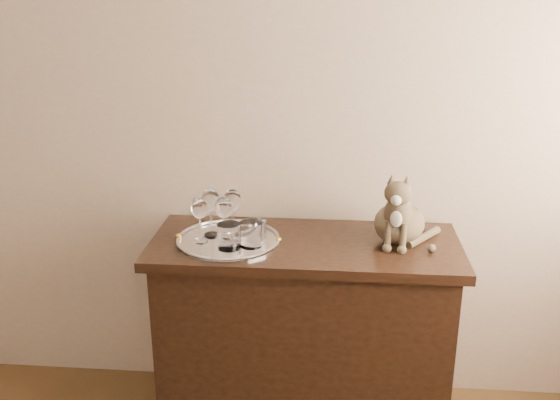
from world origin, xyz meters
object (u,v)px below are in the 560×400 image
(tumbler_c, at_px, (256,231))
(tumbler_a, at_px, (251,234))
(wine_glass_a, at_px, (211,212))
(wine_glass_b, at_px, (233,211))
(cat, at_px, (400,205))
(sideboard, at_px, (304,337))
(wine_glass_d, at_px, (224,219))
(wine_glass_c, at_px, (200,220))
(tumbler_b, at_px, (229,236))
(tray, at_px, (228,241))

(tumbler_c, bearing_deg, tumbler_a, -109.22)
(wine_glass_a, height_order, tumbler_c, wine_glass_a)
(wine_glass_b, height_order, cat, cat)
(sideboard, bearing_deg, wine_glass_d, -173.29)
(wine_glass_b, bearing_deg, wine_glass_c, -142.33)
(tumbler_a, distance_m, tumbler_b, 0.08)
(tumbler_b, bearing_deg, wine_glass_a, 126.89)
(tumbler_c, distance_m, cat, 0.56)
(wine_glass_a, height_order, wine_glass_c, wine_glass_a)
(tray, bearing_deg, wine_glass_b, 83.91)
(tray, relative_size, wine_glass_d, 2.25)
(sideboard, distance_m, wine_glass_d, 0.61)
(cat, bearing_deg, wine_glass_a, -165.22)
(sideboard, bearing_deg, tumbler_c, -168.87)
(sideboard, relative_size, wine_glass_b, 6.49)
(tumbler_b, relative_size, cat, 0.33)
(tumbler_b, bearing_deg, tumbler_a, 20.11)
(wine_glass_c, distance_m, tumbler_c, 0.22)
(sideboard, distance_m, cat, 0.68)
(sideboard, height_order, cat, cat)
(sideboard, xyz_separation_m, wine_glass_a, (-0.37, 0.01, 0.53))
(tumbler_b, bearing_deg, wine_glass_b, 93.20)
(tray, distance_m, wine_glass_c, 0.14)
(tumbler_c, xyz_separation_m, cat, (0.55, 0.08, 0.10))
(tray, height_order, wine_glass_a, wine_glass_a)
(wine_glass_b, bearing_deg, wine_glass_a, -160.76)
(wine_glass_c, bearing_deg, tumbler_b, -26.88)
(tray, bearing_deg, wine_glass_a, 149.51)
(wine_glass_c, bearing_deg, wine_glass_a, 62.06)
(sideboard, height_order, wine_glass_d, wine_glass_d)
(wine_glass_b, bearing_deg, sideboard, -8.22)
(wine_glass_a, distance_m, cat, 0.73)
(tray, relative_size, tumbler_b, 4.12)
(sideboard, relative_size, wine_glass_d, 6.76)
(tray, distance_m, wine_glass_d, 0.09)
(wine_glass_c, relative_size, tumbler_a, 1.84)
(wine_glass_c, relative_size, wine_glass_d, 0.98)
(wine_glass_c, distance_m, tumbler_b, 0.14)
(wine_glass_c, bearing_deg, wine_glass_d, 5.43)
(cat, bearing_deg, wine_glass_d, -160.81)
(tray, distance_m, tumbler_a, 0.12)
(wine_glass_d, height_order, tumbler_a, wine_glass_d)
(wine_glass_b, bearing_deg, tumbler_b, -86.80)
(wine_glass_a, distance_m, tumbler_b, 0.16)
(wine_glass_d, relative_size, tumbler_a, 1.87)
(tray, height_order, cat, cat)
(wine_glass_a, xyz_separation_m, wine_glass_c, (-0.03, -0.06, -0.01))
(wine_glass_c, bearing_deg, tray, 8.12)
(sideboard, xyz_separation_m, wine_glass_c, (-0.40, -0.04, 0.52))
(wine_glass_d, bearing_deg, cat, 6.64)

